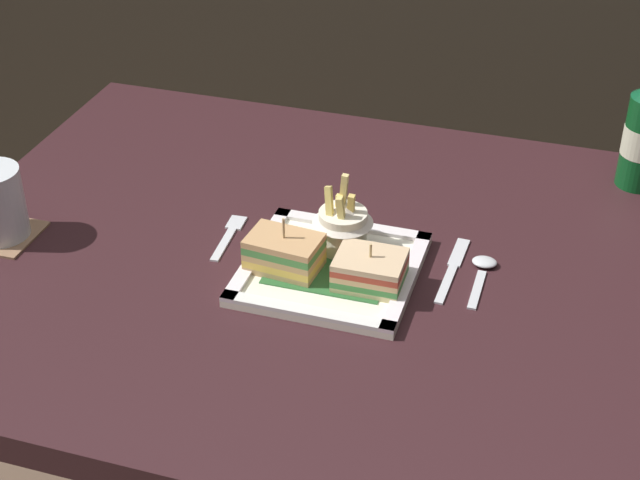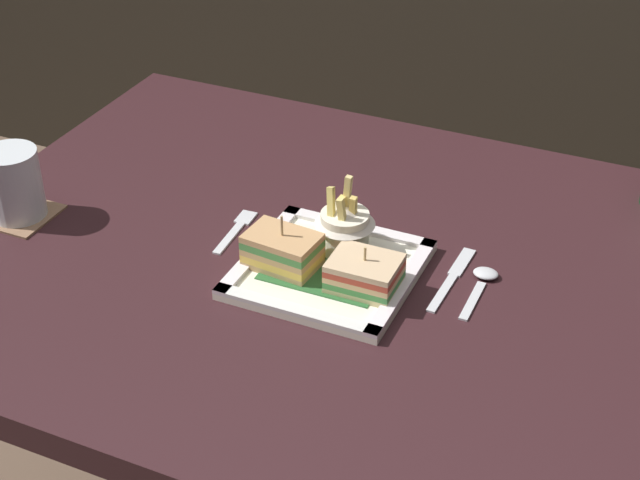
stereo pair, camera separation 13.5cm
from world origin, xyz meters
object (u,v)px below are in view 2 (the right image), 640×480
object	(u,v)px
fries_cup	(345,224)
water_glass	(15,188)
dining_table	(312,311)
spoon	(483,280)
sandwich_half_right	(364,273)
sandwich_half_left	(282,250)
knife	(453,276)
square_plate	(329,270)
fork	(237,229)

from	to	relation	value
fries_cup	water_glass	size ratio (longest dim) A/B	1.02
dining_table	spoon	xyz separation A→B (m)	(0.24, 0.03, 0.11)
sandwich_half_right	dining_table	bearing A→B (deg)	151.79
sandwich_half_right	fries_cup	size ratio (longest dim) A/B	0.85
sandwich_half_left	knife	bearing A→B (deg)	20.78
square_plate	sandwich_half_left	bearing A→B (deg)	-161.32
fries_cup	fork	xyz separation A→B (m)	(-0.17, -0.00, -0.05)
square_plate	spoon	world-z (taller)	square_plate
fries_cup	fork	world-z (taller)	fries_cup
sandwich_half_left	fork	bearing A→B (deg)	148.33
dining_table	fries_cup	world-z (taller)	fries_cup
fork	knife	world-z (taller)	same
sandwich_half_left	fries_cup	size ratio (longest dim) A/B	0.96
sandwich_half_right	fries_cup	bearing A→B (deg)	129.85
sandwich_half_left	spoon	bearing A→B (deg)	18.46
dining_table	knife	size ratio (longest dim) A/B	6.74
square_plate	sandwich_half_right	world-z (taller)	sandwich_half_right
fries_cup	water_glass	bearing A→B (deg)	-168.13
sandwich_half_right	water_glass	size ratio (longest dim) A/B	0.87
square_plate	knife	world-z (taller)	square_plate
fork	spoon	xyz separation A→B (m)	(0.37, 0.02, 0.00)
fries_cup	fork	bearing A→B (deg)	-179.11
sandwich_half_right	fork	world-z (taller)	sandwich_half_right
fork	fries_cup	bearing A→B (deg)	0.89
sandwich_half_left	spoon	distance (m)	0.28
dining_table	square_plate	world-z (taller)	square_plate
sandwich_half_right	sandwich_half_left	bearing A→B (deg)	180.00
sandwich_half_right	fork	size ratio (longest dim) A/B	0.76
square_plate	sandwich_half_right	size ratio (longest dim) A/B	2.54
water_glass	fork	size ratio (longest dim) A/B	0.88
dining_table	square_plate	distance (m)	0.12
sandwich_half_left	fries_cup	distance (m)	0.10
fries_cup	knife	world-z (taller)	fries_cup
square_plate	fries_cup	size ratio (longest dim) A/B	2.16
square_plate	fork	world-z (taller)	square_plate
dining_table	sandwich_half_left	world-z (taller)	sandwich_half_left
square_plate	fork	distance (m)	0.18
sandwich_half_left	knife	xyz separation A→B (m)	(0.22, 0.08, -0.03)
fork	knife	size ratio (longest dim) A/B	0.75
dining_table	fork	xyz separation A→B (m)	(-0.13, 0.01, 0.10)
square_plate	sandwich_half_right	bearing A→B (deg)	-18.68
square_plate	water_glass	xyz separation A→B (m)	(-0.49, -0.05, 0.04)
dining_table	sandwich_half_left	bearing A→B (deg)	-108.40
water_glass	knife	size ratio (longest dim) A/B	0.66
dining_table	spoon	world-z (taller)	spoon
fork	sandwich_half_right	bearing A→B (deg)	-16.30
sandwich_half_left	sandwich_half_right	xyz separation A→B (m)	(0.12, -0.00, -0.00)
square_plate	fries_cup	world-z (taller)	fries_cup
fries_cup	fork	size ratio (longest dim) A/B	0.90
square_plate	knife	xyz separation A→B (m)	(0.16, 0.06, -0.01)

